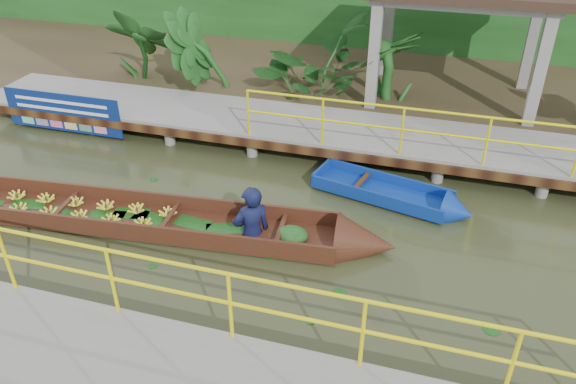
# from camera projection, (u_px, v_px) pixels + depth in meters

# --- Properties ---
(ground) EXTENTS (80.00, 80.00, 0.00)m
(ground) POSITION_uv_depth(u_px,v_px,m) (254.00, 231.00, 10.00)
(ground) COLOR #2E351A
(ground) RESTS_ON ground
(land_strip) EXTENTS (30.00, 8.00, 0.45)m
(land_strip) POSITION_uv_depth(u_px,v_px,m) (341.00, 77.00, 16.00)
(land_strip) COLOR #34271A
(land_strip) RESTS_ON ground
(far_dock) EXTENTS (16.00, 2.06, 1.66)m
(far_dock) POSITION_uv_depth(u_px,v_px,m) (305.00, 128.00, 12.54)
(far_dock) COLOR slate
(far_dock) RESTS_ON ground
(pavilion) EXTENTS (4.40, 3.00, 3.00)m
(pavilion) POSITION_uv_depth(u_px,v_px,m) (464.00, 0.00, 12.94)
(pavilion) COLOR slate
(pavilion) RESTS_ON ground
(vendor_boat) EXTENTS (10.09, 1.89, 2.30)m
(vendor_boat) POSITION_uv_depth(u_px,v_px,m) (134.00, 211.00, 10.04)
(vendor_boat) COLOR #351C0E
(vendor_boat) RESTS_ON ground
(moored_blue_boat) EXTENTS (3.19, 1.47, 0.74)m
(moored_blue_boat) POSITION_uv_depth(u_px,v_px,m) (418.00, 202.00, 10.57)
(moored_blue_boat) COLOR navy
(moored_blue_boat) RESTS_ON ground
(blue_banner) EXTENTS (3.01, 0.04, 0.94)m
(blue_banner) POSITION_uv_depth(u_px,v_px,m) (63.00, 112.00, 13.07)
(blue_banner) COLOR navy
(blue_banner) RESTS_ON ground
(tropical_plants) EXTENTS (14.26, 1.26, 1.57)m
(tropical_plants) POSITION_uv_depth(u_px,v_px,m) (376.00, 73.00, 13.37)
(tropical_plants) COLOR #174315
(tropical_plants) RESTS_ON ground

